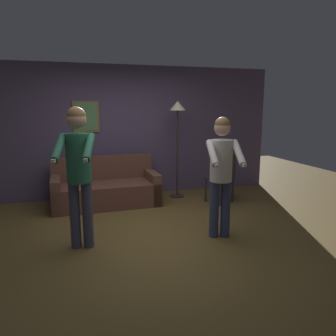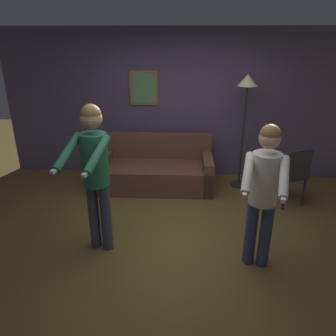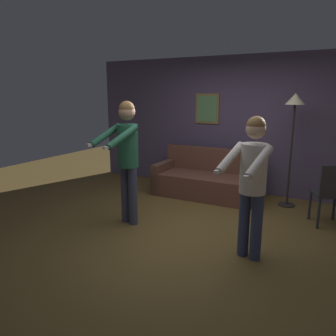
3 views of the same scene
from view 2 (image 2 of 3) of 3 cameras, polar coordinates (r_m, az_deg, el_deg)
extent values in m
plane|color=brown|center=(4.37, 1.49, -12.21)|extent=(12.00, 12.00, 0.00)
cube|color=#594B6A|center=(5.92, 2.60, 10.87)|extent=(6.40, 0.06, 2.60)
cube|color=olive|center=(5.88, -4.26, 13.71)|extent=(0.49, 0.02, 0.59)
cube|color=#62985F|center=(5.87, -4.27, 13.69)|extent=(0.41, 0.01, 0.51)
cube|color=brown|center=(5.63, -2.09, -1.44)|extent=(1.92, 0.90, 0.42)
cube|color=brown|center=(5.80, -1.87, 3.92)|extent=(1.90, 0.19, 0.45)
cube|color=brown|center=(5.73, -10.81, -0.52)|extent=(0.18, 0.85, 0.58)
cube|color=brown|center=(5.59, 6.82, -0.84)|extent=(0.18, 0.85, 0.58)
cylinder|color=#332D28|center=(5.92, 12.14, -2.80)|extent=(0.28, 0.28, 0.02)
cylinder|color=#332D28|center=(5.61, 12.85, 5.17)|extent=(0.04, 0.04, 1.70)
cone|color=#F9EAB7|center=(5.42, 13.72, 14.68)|extent=(0.31, 0.31, 0.18)
cylinder|color=#414763|center=(4.12, -12.76, -8.11)|extent=(0.13, 0.13, 0.86)
cylinder|color=#414763|center=(4.05, -10.73, -8.48)|extent=(0.13, 0.13, 0.86)
cylinder|color=#286B4C|center=(3.77, -12.63, 1.41)|extent=(0.30, 0.30, 0.61)
sphere|color=tan|center=(3.63, -13.26, 8.42)|extent=(0.24, 0.24, 0.24)
sphere|color=brown|center=(3.62, -13.32, 9.05)|extent=(0.23, 0.23, 0.23)
cylinder|color=#286B4C|center=(3.59, -17.05, 2.76)|extent=(0.19, 0.54, 0.30)
cube|color=white|center=(3.44, -18.96, -0.32)|extent=(0.07, 0.15, 0.04)
cylinder|color=#286B4C|center=(3.43, -12.21, 2.31)|extent=(0.19, 0.54, 0.30)
cube|color=white|center=(3.27, -14.00, -0.94)|extent=(0.07, 0.15, 0.04)
cylinder|color=#38436A|center=(3.88, 14.20, -10.88)|extent=(0.13, 0.13, 0.80)
cylinder|color=#38436A|center=(3.88, 16.59, -11.14)|extent=(0.13, 0.13, 0.80)
cylinder|color=silver|center=(3.56, 16.51, -1.82)|extent=(0.30, 0.30, 0.56)
sphere|color=#D8AD8E|center=(3.41, 17.31, 4.96)|extent=(0.22, 0.22, 0.22)
sphere|color=brown|center=(3.40, 17.39, 5.58)|extent=(0.21, 0.21, 0.21)
cylinder|color=silver|center=(3.31, 13.73, -0.83)|extent=(0.20, 0.49, 0.31)
cube|color=white|center=(3.15, 13.25, -4.27)|extent=(0.07, 0.16, 0.04)
cylinder|color=silver|center=(3.31, 19.58, -1.48)|extent=(0.20, 0.49, 0.31)
cube|color=white|center=(3.16, 19.40, -4.95)|extent=(0.07, 0.16, 0.04)
cylinder|color=#2D2D33|center=(5.68, 20.13, -2.46)|extent=(0.04, 0.04, 0.45)
cylinder|color=#2D2D33|center=(5.47, 17.23, -3.07)|extent=(0.04, 0.04, 0.45)
cylinder|color=#2D2D33|center=(5.45, 22.51, -3.93)|extent=(0.04, 0.04, 0.45)
cylinder|color=#2D2D33|center=(5.22, 19.58, -4.63)|extent=(0.04, 0.04, 0.45)
cube|color=#2D2D33|center=(5.36, 20.20, -1.19)|extent=(0.56, 0.56, 0.03)
cube|color=#2D2D33|center=(5.14, 21.88, 0.48)|extent=(0.40, 0.21, 0.45)
camera|label=1|loc=(1.55, -107.84, -35.54)|focal=35.00mm
camera|label=3|loc=(1.81, 99.06, -23.99)|focal=35.00mm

